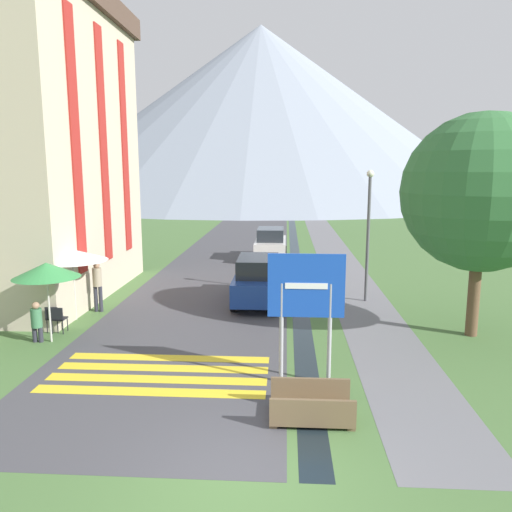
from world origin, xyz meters
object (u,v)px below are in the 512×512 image
(cafe_chair_near_right, at_px, (58,317))
(person_seated_near, at_px, (54,304))
(streetlamp, at_px, (368,224))
(parked_car_far, at_px, (271,244))
(footbridge, at_px, (311,408))
(cafe_chair_far_left, at_px, (77,296))
(parked_car_near, at_px, (258,280))
(cafe_umbrella_front_green, at_px, (46,270))
(cafe_umbrella_middle_white, at_px, (72,255))
(tree_by_path, at_px, (482,193))
(hotel_building, at_px, (30,135))
(person_standing_terrace, at_px, (97,283))
(person_seated_far, at_px, (37,320))
(cafe_chair_near_left, at_px, (53,317))
(road_sign, at_px, (306,298))

(cafe_chair_near_right, relative_size, person_seated_near, 0.69)
(streetlamp, bearing_deg, parked_car_far, 114.49)
(footbridge, relative_size, cafe_chair_near_right, 2.00)
(parked_car_far, distance_m, cafe_chair_far_left, 12.66)
(parked_car_near, distance_m, cafe_umbrella_front_green, 7.72)
(cafe_chair_far_left, xyz_separation_m, streetlamp, (10.73, 1.93, 2.49))
(cafe_umbrella_middle_white, bearing_deg, streetlamp, 16.75)
(footbridge, height_order, tree_by_path, tree_by_path)
(cafe_chair_far_left, distance_m, cafe_umbrella_front_green, 3.82)
(hotel_building, relative_size, person_standing_terrace, 6.57)
(parked_car_near, distance_m, person_standing_terrace, 5.91)
(cafe_umbrella_middle_white, relative_size, person_seated_far, 1.97)
(footbridge, distance_m, cafe_chair_near_right, 9.13)
(hotel_building, height_order, cafe_chair_near_left, hotel_building)
(footbridge, bearing_deg, hotel_building, 137.26)
(road_sign, relative_size, streetlamp, 0.63)
(parked_car_far, bearing_deg, cafe_umbrella_middle_white, -117.88)
(footbridge, xyz_separation_m, person_seated_near, (-8.24, 5.95, 0.45))
(parked_car_near, height_order, person_standing_terrace, parked_car_near)
(cafe_chair_near_right, bearing_deg, hotel_building, 143.48)
(cafe_chair_far_left, bearing_deg, cafe_chair_near_left, -77.15)
(cafe_chair_near_left, distance_m, person_seated_far, 0.91)
(road_sign, bearing_deg, person_seated_near, 152.69)
(cafe_chair_near_right, bearing_deg, cafe_chair_near_left, -176.34)
(cafe_chair_far_left, height_order, tree_by_path, tree_by_path)
(parked_car_far, height_order, tree_by_path, tree_by_path)
(cafe_umbrella_front_green, bearing_deg, cafe_chair_far_left, 100.34)
(parked_car_near, height_order, person_seated_far, parked_car_near)
(cafe_chair_near_left, height_order, person_seated_far, person_seated_far)
(cafe_umbrella_front_green, xyz_separation_m, tree_by_path, (12.75, 1.37, 2.22))
(cafe_umbrella_front_green, bearing_deg, cafe_umbrella_middle_white, 94.69)
(person_standing_terrace, relative_size, tree_by_path, 0.27)
(cafe_chair_near_left, bearing_deg, road_sign, -28.88)
(cafe_chair_near_left, height_order, cafe_chair_far_left, same)
(person_seated_far, xyz_separation_m, streetlamp, (10.50, 5.37, 2.32))
(person_seated_near, height_order, person_standing_terrace, person_standing_terrace)
(cafe_chair_far_left, bearing_deg, person_seated_far, -80.08)
(cafe_chair_near_right, relative_size, cafe_umbrella_middle_white, 0.35)
(hotel_building, relative_size, parked_car_far, 3.01)
(cafe_chair_near_right, bearing_deg, parked_car_far, 87.05)
(hotel_building, bearing_deg, road_sign, -37.45)
(person_seated_near, relative_size, streetlamp, 0.24)
(person_seated_far, bearing_deg, hotel_building, 115.38)
(hotel_building, height_order, parked_car_far, hotel_building)
(streetlamp, bearing_deg, cafe_chair_near_left, -156.76)
(parked_car_far, xyz_separation_m, cafe_chair_near_right, (-6.23, -13.33, -0.39))
(road_sign, xyz_separation_m, footbridge, (0.07, -1.73, -1.87))
(parked_car_far, relative_size, tree_by_path, 0.59)
(hotel_building, height_order, person_standing_terrace, hotel_building)
(footbridge, bearing_deg, cafe_chair_near_left, 147.31)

